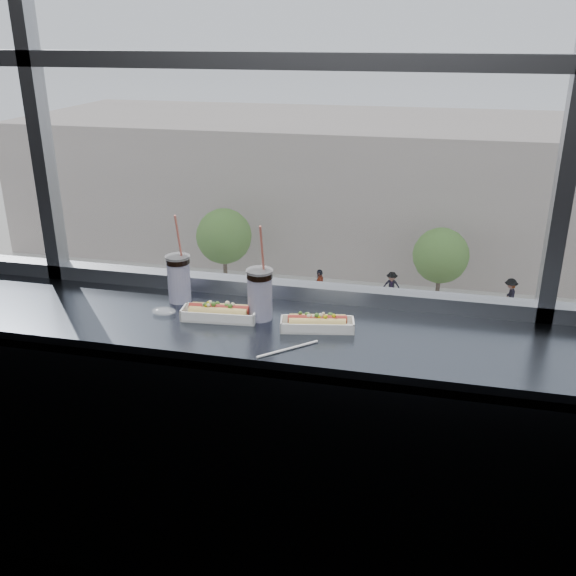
% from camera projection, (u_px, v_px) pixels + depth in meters
% --- Properties ---
extents(wall_back_lower, '(6.00, 0.00, 6.00)m').
position_uv_depth(wall_back_lower, '(282.00, 411.00, 2.81)').
color(wall_back_lower, black).
rests_on(wall_back_lower, ground).
extents(counter, '(6.00, 0.55, 0.06)m').
position_uv_depth(counter, '(264.00, 331.00, 2.36)').
color(counter, '#4D545E').
rests_on(counter, ground).
extents(counter_fascia, '(6.00, 0.04, 1.04)m').
position_uv_depth(counter_fascia, '(248.00, 490.00, 2.33)').
color(counter_fascia, '#4D545E').
rests_on(counter_fascia, ground).
extents(hotdog_tray_left, '(0.29, 0.12, 0.07)m').
position_uv_depth(hotdog_tray_left, '(219.00, 312.00, 2.38)').
color(hotdog_tray_left, white).
rests_on(hotdog_tray_left, counter).
extents(hotdog_tray_right, '(0.27, 0.13, 0.06)m').
position_uv_depth(hotdog_tray_right, '(317.00, 323.00, 2.30)').
color(hotdog_tray_right, white).
rests_on(hotdog_tray_right, counter).
extents(soda_cup_left, '(0.10, 0.10, 0.36)m').
position_uv_depth(soda_cup_left, '(179.00, 276.00, 2.51)').
color(soda_cup_left, white).
rests_on(soda_cup_left, counter).
extents(soda_cup_right, '(0.10, 0.10, 0.37)m').
position_uv_depth(soda_cup_right, '(260.00, 292.00, 2.36)').
color(soda_cup_right, white).
rests_on(soda_cup_right, counter).
extents(loose_straw, '(0.18, 0.17, 0.01)m').
position_uv_depth(loose_straw, '(288.00, 349.00, 2.16)').
color(loose_straw, white).
rests_on(loose_straw, counter).
extents(wrapper, '(0.10, 0.07, 0.02)m').
position_uv_depth(wrapper, '(164.00, 311.00, 2.43)').
color(wrapper, silver).
rests_on(wrapper, counter).
extents(plaza_ground, '(120.00, 120.00, 0.00)m').
position_uv_depth(plaza_ground, '(423.00, 224.00, 46.42)').
color(plaza_ground, beige).
rests_on(plaza_ground, ground).
extents(street_asphalt, '(80.00, 10.00, 0.06)m').
position_uv_depth(street_asphalt, '(402.00, 387.00, 25.19)').
color(street_asphalt, black).
rests_on(street_asphalt, plaza_ground).
extents(far_sidewalk, '(80.00, 6.00, 0.04)m').
position_uv_depth(far_sidewalk, '(412.00, 308.00, 32.42)').
color(far_sidewalk, beige).
rests_on(far_sidewalk, plaza_ground).
extents(far_building, '(50.00, 14.00, 8.00)m').
position_uv_depth(far_building, '(425.00, 186.00, 39.95)').
color(far_building, '#A99B91').
rests_on(far_building, plaza_ground).
extents(car_near_a, '(2.95, 6.13, 1.98)m').
position_uv_depth(car_near_a, '(27.00, 374.00, 24.08)').
color(car_near_a, '#BABABA').
rests_on(car_near_a, street_asphalt).
extents(car_far_b, '(3.63, 7.24, 2.32)m').
position_uv_depth(car_far_b, '(453.00, 322.00, 27.96)').
color(car_far_b, '#B24027').
rests_on(car_far_b, street_asphalt).
extents(car_far_a, '(3.30, 6.37, 2.03)m').
position_uv_depth(car_far_a, '(183.00, 300.00, 30.65)').
color(car_far_a, '#2B2526').
rests_on(car_far_a, street_asphalt).
extents(car_near_b, '(2.86, 6.83, 2.27)m').
position_uv_depth(car_near_b, '(163.00, 388.00, 22.87)').
color(car_near_b, black).
rests_on(car_near_b, street_asphalt).
extents(pedestrian_c, '(0.70, 0.93, 2.10)m').
position_uv_depth(pedestrian_c, '(510.00, 292.00, 31.50)').
color(pedestrian_c, '#66605B').
rests_on(pedestrian_c, far_sidewalk).
extents(pedestrian_b, '(0.83, 0.62, 1.86)m').
position_uv_depth(pedestrian_b, '(392.00, 283.00, 32.90)').
color(pedestrian_b, '#66605B').
rests_on(pedestrian_b, far_sidewalk).
extents(pedestrian_a, '(0.75, 1.00, 2.25)m').
position_uv_depth(pedestrian_a, '(320.00, 283.00, 32.40)').
color(pedestrian_a, '#66605B').
rests_on(pedestrian_a, far_sidewalk).
extents(tree_left, '(2.91, 2.91, 4.55)m').
position_uv_depth(tree_left, '(224.00, 236.00, 33.34)').
color(tree_left, '#47382B').
rests_on(tree_left, far_sidewalk).
extents(tree_center, '(2.73, 2.73, 4.26)m').
position_uv_depth(tree_center, '(441.00, 256.00, 31.10)').
color(tree_center, '#47382B').
rests_on(tree_center, far_sidewalk).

